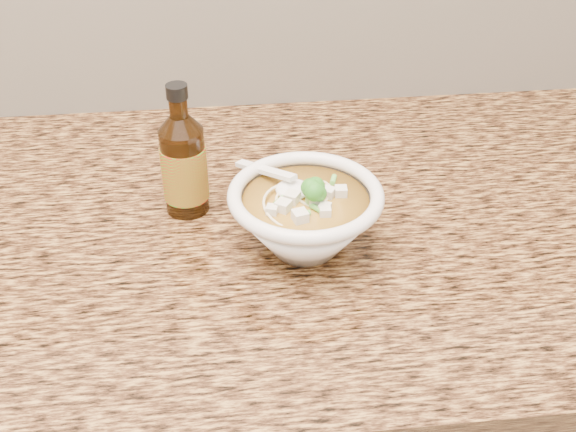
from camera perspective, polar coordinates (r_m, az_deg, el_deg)
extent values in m
cube|color=#A67A3D|center=(0.94, -16.86, -1.84)|extent=(4.00, 0.68, 0.04)
cylinder|color=white|center=(0.85, 1.34, -2.22)|extent=(0.07, 0.07, 0.01)
torus|color=white|center=(0.81, 1.41, 1.67)|extent=(0.18, 0.18, 0.02)
torus|color=beige|center=(0.81, 0.87, 0.95)|extent=(0.10, 0.10, 0.00)
torus|color=beige|center=(0.82, 2.04, 1.37)|extent=(0.12, 0.12, 0.00)
torus|color=beige|center=(0.81, 2.06, 1.09)|extent=(0.11, 0.11, 0.00)
torus|color=beige|center=(0.80, 1.59, 0.48)|extent=(0.09, 0.09, 0.00)
torus|color=beige|center=(0.81, 0.46, 0.66)|extent=(0.06, 0.06, 0.00)
torus|color=beige|center=(0.82, 2.38, 1.04)|extent=(0.05, 0.05, 0.00)
torus|color=beige|center=(0.81, 1.26, 0.28)|extent=(0.10, 0.10, 0.00)
torus|color=beige|center=(0.82, 2.08, 0.92)|extent=(0.06, 0.06, 0.00)
cube|color=silver|center=(0.83, 2.91, 2.29)|extent=(0.02, 0.02, 0.01)
cube|color=silver|center=(0.78, 0.33, -0.15)|extent=(0.02, 0.02, 0.01)
cube|color=silver|center=(0.82, 4.93, 1.81)|extent=(0.02, 0.02, 0.01)
cube|color=silver|center=(0.79, 3.24, 0.43)|extent=(0.02, 0.02, 0.01)
cube|color=silver|center=(0.77, 2.64, -0.36)|extent=(0.01, 0.01, 0.01)
cube|color=silver|center=(0.79, 0.55, 0.73)|extent=(0.02, 0.02, 0.01)
cube|color=silver|center=(0.80, 1.84, 0.96)|extent=(0.02, 0.02, 0.02)
cube|color=silver|center=(0.79, 2.61, 0.37)|extent=(0.02, 0.02, 0.01)
cube|color=silver|center=(0.80, -0.04, 1.09)|extent=(0.02, 0.02, 0.02)
cube|color=silver|center=(0.79, -1.43, 0.48)|extent=(0.02, 0.02, 0.02)
ellipsoid|color=#196014|center=(0.80, 1.83, 1.98)|extent=(0.03, 0.03, 0.03)
cylinder|color=#65C34B|center=(0.83, -0.28, 2.66)|extent=(0.02, 0.01, 0.01)
cylinder|color=#65C34B|center=(0.81, 4.64, 1.17)|extent=(0.01, 0.02, 0.01)
cylinder|color=#65C34B|center=(0.81, 4.40, 1.35)|extent=(0.02, 0.02, 0.01)
cylinder|color=#65C34B|center=(0.77, 3.01, -0.43)|extent=(0.01, 0.02, 0.01)
ellipsoid|color=white|center=(0.82, 0.40, 2.12)|extent=(0.04, 0.04, 0.01)
cube|color=white|center=(0.85, -1.80, 3.63)|extent=(0.07, 0.08, 0.03)
cylinder|color=#321A06|center=(0.89, -8.18, 3.58)|extent=(0.06, 0.06, 0.11)
cylinder|color=#321A06|center=(0.85, -8.66, 8.50)|extent=(0.02, 0.02, 0.02)
cylinder|color=black|center=(0.84, -8.78, 9.70)|extent=(0.03, 0.03, 0.02)
cylinder|color=red|center=(0.90, -8.17, 3.46)|extent=(0.06, 0.06, 0.07)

